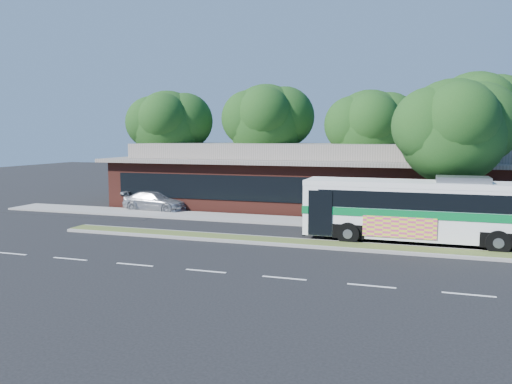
% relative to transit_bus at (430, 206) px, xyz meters
% --- Properties ---
extents(ground, '(120.00, 120.00, 0.00)m').
position_rel_transit_bus_xyz_m(ground, '(-4.93, -2.40, -1.77)').
color(ground, black).
rests_on(ground, ground).
extents(median_strip, '(26.00, 1.10, 0.15)m').
position_rel_transit_bus_xyz_m(median_strip, '(-4.93, -1.80, -1.69)').
color(median_strip, '#4B5C27').
rests_on(median_strip, ground).
extents(sidewalk, '(44.00, 2.60, 0.12)m').
position_rel_transit_bus_xyz_m(sidewalk, '(-4.93, 4.00, -1.71)').
color(sidewalk, gray).
rests_on(sidewalk, ground).
extents(parking_lot, '(14.00, 12.00, 0.01)m').
position_rel_transit_bus_xyz_m(parking_lot, '(-22.93, 7.60, -1.76)').
color(parking_lot, black).
rests_on(parking_lot, ground).
extents(plaza_building, '(33.20, 11.20, 4.45)m').
position_rel_transit_bus_xyz_m(plaza_building, '(-4.93, 10.59, 0.36)').
color(plaza_building, '#58241B').
rests_on(plaza_building, ground).
extents(tree_bg_a, '(6.47, 5.80, 8.63)m').
position_rel_transit_bus_xyz_m(tree_bg_a, '(-19.51, 12.74, 4.10)').
color(tree_bg_a, black).
rests_on(tree_bg_a, ground).
extents(tree_bg_b, '(6.69, 6.00, 9.00)m').
position_rel_transit_bus_xyz_m(tree_bg_b, '(-11.50, 13.75, 4.38)').
color(tree_bg_b, black).
rests_on(tree_bg_b, ground).
extents(tree_bg_c, '(6.24, 5.60, 8.26)m').
position_rel_transit_bus_xyz_m(tree_bg_c, '(-3.52, 12.74, 3.83)').
color(tree_bg_c, black).
rests_on(tree_bg_c, ground).
extents(tree_bg_d, '(6.91, 6.20, 9.37)m').
position_rel_transit_bus_xyz_m(tree_bg_d, '(3.52, 13.75, 4.65)').
color(tree_bg_d, black).
rests_on(tree_bg_d, ground).
extents(transit_bus, '(11.35, 2.76, 3.18)m').
position_rel_transit_bus_xyz_m(transit_bus, '(0.00, 0.00, 0.00)').
color(transit_bus, white).
rests_on(transit_bus, ground).
extents(sedan, '(4.61, 2.18, 1.30)m').
position_rel_transit_bus_xyz_m(sedan, '(-17.21, 5.40, -1.12)').
color(sedan, silver).
rests_on(sedan, ground).
extents(sidewalk_tree, '(6.08, 5.46, 7.92)m').
position_rel_transit_bus_xyz_m(sidewalk_tree, '(1.47, 3.93, 3.55)').
color(sidewalk_tree, black).
rests_on(sidewalk_tree, ground).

